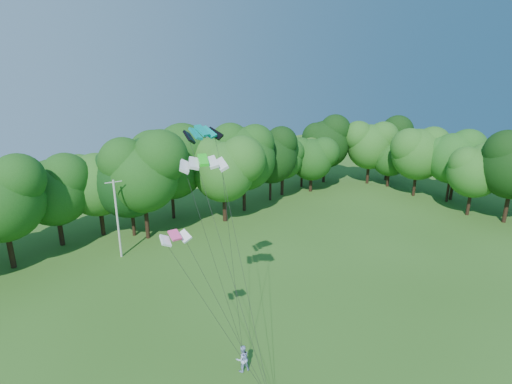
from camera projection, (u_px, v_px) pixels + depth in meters
utility_pole at (117, 218)px, 41.25m from camera, size 1.69×0.28×8.47m
kite_flyer_right at (242, 359)px, 26.19m from camera, size 1.04×0.88×1.90m
kite_teal at (202, 131)px, 25.33m from camera, size 2.64×1.40×0.67m
kite_green at (203, 160)px, 24.26m from camera, size 3.10×2.25×0.55m
kite_pink at (175, 235)px, 21.99m from camera, size 1.71×0.90×0.40m
tree_back_center at (128, 170)px, 45.55m from camera, size 8.91×8.91×12.97m
tree_back_east at (303, 153)px, 65.99m from camera, size 6.48×6.48×9.42m
tree_flank_east at (454, 153)px, 58.02m from camera, size 8.16×8.16×11.86m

